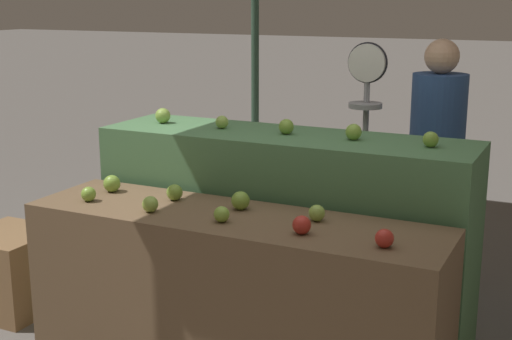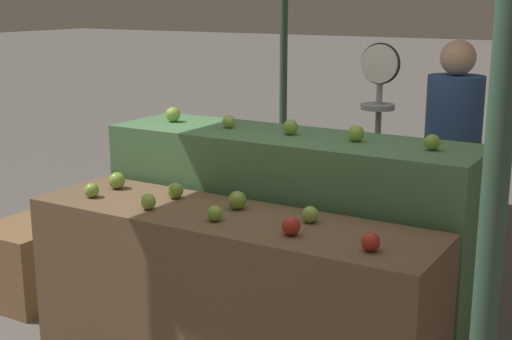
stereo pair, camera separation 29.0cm
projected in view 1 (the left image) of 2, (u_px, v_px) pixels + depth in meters
The scene contains 19 objects.
display_counter_front at pixel (233, 301), 3.39m from camera, with size 2.01×0.55×0.85m, color brown.
display_counter_back at pixel (284, 236), 3.88m from camera, with size 2.01×0.55×1.13m, color #4C7A4C.
apple_front_0 at pixel (89, 194), 3.52m from camera, with size 0.07×0.07×0.07m, color #7AA338.
apple_front_1 at pixel (150, 204), 3.34m from camera, with size 0.08×0.08×0.08m, color #8EB247.
apple_front_2 at pixel (221, 214), 3.19m from camera, with size 0.07×0.07×0.07m, color #84AD3D.
apple_front_3 at pixel (302, 225), 3.03m from camera, with size 0.08×0.08×0.08m, color #B72D23.
apple_front_4 at pixel (384, 238), 2.86m from camera, with size 0.08×0.08×0.08m, color #B72D23.
apple_front_5 at pixel (112, 184), 3.69m from camera, with size 0.09×0.09×0.09m, color #7AA338.
apple_front_6 at pixel (175, 192), 3.53m from camera, with size 0.08×0.08×0.08m, color #7AA338.
apple_front_7 at pixel (240, 201), 3.38m from camera, with size 0.09×0.09×0.09m, color #7AA338.
apple_front_8 at pixel (317, 213), 3.20m from camera, with size 0.08×0.08×0.08m, color #8EB247.
apple_back_0 at pixel (163, 116), 4.07m from camera, with size 0.09×0.09×0.09m, color #8EB247.
apple_back_1 at pixel (222, 122), 3.90m from camera, with size 0.07×0.07×0.07m, color #8EB247.
apple_back_2 at pixel (286, 127), 3.74m from camera, with size 0.08×0.08×0.08m, color #7AA338.
apple_back_3 at pixel (354, 132), 3.59m from camera, with size 0.08×0.08×0.08m, color #84AD3D.
apple_back_4 at pixel (431, 139), 3.41m from camera, with size 0.08×0.08×0.08m, color #7AA338.
produce_scale at pixel (365, 118), 4.26m from camera, with size 0.24×0.20×1.58m.
person_vendor_at_scale at pixel (436, 149), 4.39m from camera, with size 0.46×0.46×1.59m.
wooden_crate_side at pixel (12, 271), 4.25m from camera, with size 0.48×0.48×0.48m, color olive.
Camera 1 is at (1.47, -2.78, 1.83)m, focal length 50.00 mm.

